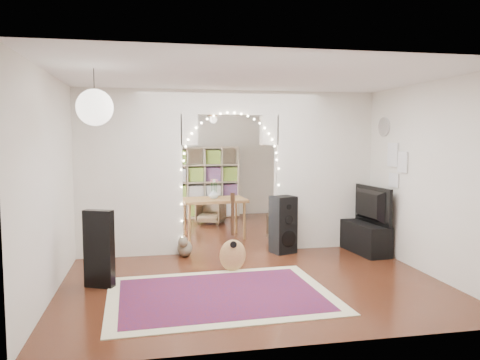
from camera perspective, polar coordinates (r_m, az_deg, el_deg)
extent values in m
plane|color=black|center=(8.08, -1.25, -8.58)|extent=(7.50, 7.50, 0.00)
cube|color=white|center=(7.89, -1.29, 10.84)|extent=(5.00, 7.50, 0.02)
cube|color=silver|center=(11.58, -4.41, 2.34)|extent=(5.00, 0.02, 2.70)
cube|color=silver|center=(4.24, 7.34, -2.61)|extent=(5.00, 0.02, 2.70)
cube|color=silver|center=(7.85, -19.57, 0.70)|extent=(0.02, 7.50, 2.70)
cube|color=silver|center=(8.65, 15.29, 1.21)|extent=(0.02, 7.50, 2.70)
cube|color=silver|center=(7.76, -13.36, 0.82)|extent=(1.70, 0.20, 2.70)
cube|color=silver|center=(8.31, 10.02, 1.16)|extent=(1.70, 0.20, 2.70)
cube|color=silver|center=(7.87, -1.28, 9.39)|extent=(1.60, 0.20, 0.40)
cube|color=white|center=(9.61, -17.83, 2.42)|extent=(0.04, 1.20, 1.40)
cylinder|color=white|center=(8.09, 17.18, 6.21)|extent=(0.03, 0.31, 0.31)
sphere|color=white|center=(5.38, -17.30, 8.45)|extent=(0.40, 0.40, 0.40)
cube|color=maroon|center=(5.89, -2.42, -13.78)|extent=(2.78, 2.12, 0.02)
cube|color=black|center=(6.32, -16.81, -8.04)|extent=(0.40, 0.27, 1.00)
ellipsoid|color=#B08146|center=(6.78, -0.91, -7.75)|extent=(0.39, 0.15, 0.46)
cube|color=black|center=(6.70, -0.91, -4.53)|extent=(0.04, 0.03, 0.53)
cube|color=black|center=(6.66, -0.91, -2.08)|extent=(0.06, 0.03, 0.12)
ellipsoid|color=brown|center=(7.72, -6.74, -8.25)|extent=(0.32, 0.42, 0.27)
sphere|color=brown|center=(7.54, -6.96, -7.54)|extent=(0.19, 0.19, 0.16)
cone|color=brown|center=(7.52, -7.26, -6.97)|extent=(0.05, 0.05, 0.06)
cone|color=brown|center=(7.52, -6.67, -6.95)|extent=(0.05, 0.05, 0.06)
cylinder|color=brown|center=(7.93, -6.48, -8.54)|extent=(0.10, 0.25, 0.08)
cube|color=black|center=(7.86, 5.27, -5.43)|extent=(0.45, 0.42, 0.95)
cylinder|color=black|center=(7.77, 5.96, -7.15)|extent=(0.27, 0.11, 0.28)
cylinder|color=black|center=(7.71, 5.98, -4.85)|extent=(0.15, 0.07, 0.15)
cylinder|color=black|center=(7.68, 5.99, -3.29)|extent=(0.09, 0.05, 0.08)
cube|color=black|center=(8.15, 15.02, -6.84)|extent=(0.50, 1.03, 0.50)
imported|color=black|center=(8.05, 15.12, -2.94)|extent=(0.25, 1.08, 0.62)
cube|color=tan|center=(11.36, -4.39, -0.24)|extent=(1.71, 0.69, 1.70)
cube|color=olive|center=(8.99, -3.21, -2.44)|extent=(1.25, 0.87, 0.05)
cylinder|color=olive|center=(8.65, -6.17, -5.30)|extent=(0.05, 0.05, 0.70)
cylinder|color=olive|center=(8.86, 0.53, -5.02)|extent=(0.05, 0.05, 0.70)
cylinder|color=olive|center=(9.27, -6.75, -4.60)|extent=(0.05, 0.05, 0.70)
cylinder|color=olive|center=(9.47, -0.49, -4.36)|extent=(0.05, 0.05, 0.70)
imported|color=white|center=(8.97, -3.21, -1.68)|extent=(0.19, 0.19, 0.19)
imported|color=#4A3825|center=(10.51, -3.58, -3.90)|extent=(0.76, 0.77, 0.53)
imported|color=#4A3825|center=(8.61, 5.79, -5.92)|extent=(0.68, 0.69, 0.53)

